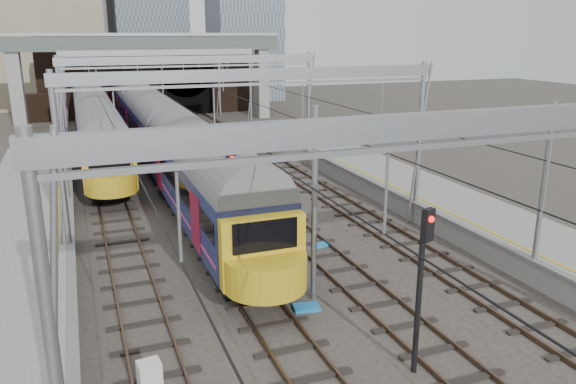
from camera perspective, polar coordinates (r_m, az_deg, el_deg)
name	(u,v)px	position (r m, az deg, el deg)	size (l,w,h in m)	color
ground	(337,324)	(19.21, 5.00, -13.17)	(160.00, 160.00, 0.00)	#38332D
platform_left	(3,328)	(19.80, -26.97, -12.24)	(4.32, 55.00, 1.12)	gray
tracks	(223,201)	(32.33, -6.59, -0.90)	(14.40, 80.00, 0.22)	#4C3828
overhead_line	(195,77)	(37.39, -9.46, 11.50)	(16.80, 80.00, 8.00)	gray
retaining_wall	(153,77)	(67.74, -13.54, 11.28)	(28.00, 2.75, 9.00)	black
overbridge	(146,53)	(61.53, -14.27, 13.55)	(28.00, 3.00, 9.25)	gray
train_main	(140,110)	(52.21, -14.81, 8.05)	(3.03, 69.98, 5.13)	black
train_second	(91,107)	(56.19, -19.40, 8.13)	(2.91, 50.50, 4.97)	black
signal_near_left	(232,203)	(20.60, -5.72, -1.16)	(0.40, 0.48, 5.29)	black
signal_near_centre	(422,272)	(15.67, 13.45, -7.92)	(0.39, 0.47, 4.93)	black
relay_cabinet	(150,382)	(15.79, -13.83, -18.21)	(0.58, 0.48, 1.16)	silver
equip_cover_b	(306,307)	(20.04, 1.89, -11.63)	(0.91, 0.64, 0.11)	#1B80D1
equip_cover_c	(321,245)	(25.55, 3.33, -5.39)	(0.74, 0.52, 0.09)	#1B80D1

